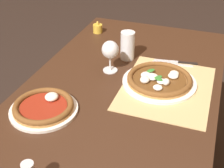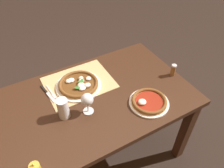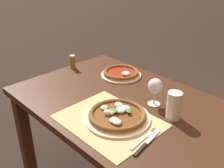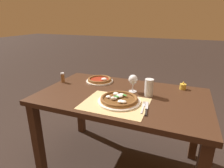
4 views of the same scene
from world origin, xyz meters
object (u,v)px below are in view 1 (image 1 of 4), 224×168
pint_glass (128,46)px  fork (172,64)px  wine_glass (110,51)px  votive_candle (98,29)px  knife (175,62)px  pizza_near (159,80)px  pizza_far (44,107)px

pint_glass → fork: (0.01, -0.23, -0.06)m
wine_glass → votive_candle: size_ratio=2.15×
knife → votive_candle: size_ratio=2.98×
knife → pizza_near: bearing=170.9°
pizza_far → pint_glass: size_ratio=1.86×
pint_glass → wine_glass: bearing=165.0°
pizza_far → wine_glass: bearing=-19.9°
wine_glass → fork: size_ratio=0.77×
pizza_far → wine_glass: size_ratio=1.74×
pint_glass → votive_candle: (0.26, 0.27, -0.05)m
votive_candle → pint_glass: bearing=-134.1°
pint_glass → knife: pint_glass is taller
pizza_near → knife: (0.22, -0.04, -0.02)m
wine_glass → pint_glass: size_ratio=1.07×
pizza_near → fork: pizza_near is taller
fork → knife: (0.03, -0.01, 0.00)m
fork → pint_glass: bearing=92.0°
votive_candle → pizza_near: bearing=-133.2°
pint_glass → knife: 0.25m
pizza_near → fork: (0.19, -0.02, -0.02)m
pizza_far → votive_candle: 0.79m
wine_glass → pizza_far: bearing=160.1°
pizza_far → votive_candle: (0.79, 0.09, 0.00)m
pizza_near → votive_candle: 0.65m
pizza_near → pint_glass: 0.28m
pizza_near → fork: size_ratio=1.65×
pizza_far → knife: pizza_far is taller
pizza_near → pizza_far: size_ratio=1.22×
pint_glass → knife: bearing=-81.8°
wine_glass → pint_glass: bearing=-15.0°
wine_glass → fork: wine_glass is taller
pizza_near → pint_glass: size_ratio=2.28×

